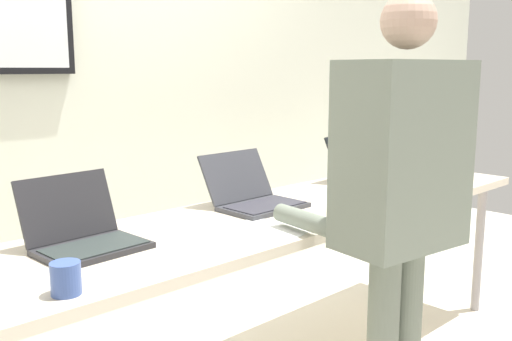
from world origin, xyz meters
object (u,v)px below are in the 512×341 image
(laptop_station_3, at_px, (368,172))
(person, at_px, (399,189))
(workbench, at_px, (242,231))
(equipment_box, at_px, (422,141))
(laptop_station_2, at_px, (253,195))
(coffee_mug, at_px, (66,278))
(laptop_station_1, at_px, (83,232))

(laptop_station_3, xyz_separation_m, person, (-0.86, -0.74, 0.14))
(workbench, height_order, equipment_box, equipment_box)
(equipment_box, height_order, laptop_station_2, equipment_box)
(workbench, bearing_deg, laptop_station_2, 35.97)
(laptop_station_3, bearing_deg, workbench, -173.53)
(coffee_mug, bearing_deg, laptop_station_2, 20.04)
(laptop_station_2, xyz_separation_m, coffee_mug, (-1.06, -0.39, -0.01))
(laptop_station_1, height_order, person, person)
(laptop_station_1, height_order, laptop_station_3, laptop_station_3)
(laptop_station_1, bearing_deg, laptop_station_2, 2.64)
(workbench, xyz_separation_m, laptop_station_1, (-0.64, 0.10, 0.10))
(laptop_station_1, bearing_deg, person, -41.89)
(equipment_box, xyz_separation_m, laptop_station_2, (-1.28, 0.07, -0.14))
(coffee_mug, bearing_deg, laptop_station_3, 10.96)
(laptop_station_2, distance_m, laptop_station_3, 0.83)
(workbench, relative_size, equipment_box, 8.67)
(laptop_station_1, relative_size, coffee_mug, 3.99)
(equipment_box, xyz_separation_m, coffee_mug, (-2.34, -0.32, -0.15))
(laptop_station_2, bearing_deg, workbench, -144.03)
(equipment_box, height_order, laptop_station_3, equipment_box)
(laptop_station_2, bearing_deg, laptop_station_3, -1.46)
(workbench, relative_size, coffee_mug, 37.86)
(equipment_box, xyz_separation_m, person, (-1.31, -0.69, 0.01))
(laptop_station_2, bearing_deg, equipment_box, -3.14)
(laptop_station_2, bearing_deg, coffee_mug, -159.96)
(person, bearing_deg, laptop_station_1, 138.11)
(workbench, relative_size, laptop_station_1, 9.48)
(workbench, height_order, laptop_station_1, laptop_station_1)
(laptop_station_2, bearing_deg, laptop_station_1, -177.36)
(laptop_station_2, xyz_separation_m, person, (-0.03, -0.76, 0.14))
(laptop_station_2, relative_size, laptop_station_3, 0.94)
(equipment_box, relative_size, laptop_station_1, 1.09)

